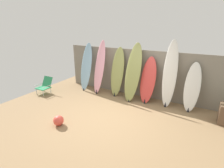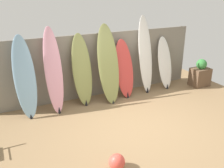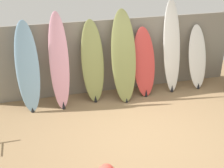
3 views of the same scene
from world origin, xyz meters
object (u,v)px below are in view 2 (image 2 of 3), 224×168
at_px(beach_ball, 117,162).
at_px(surfboard_pink_1, 53,71).
at_px(surfboard_white_6, 165,63).
at_px(surfboard_white_5, 145,55).
at_px(surfboard_olive_2, 82,70).
at_px(surfboard_skyblue_0, 25,78).
at_px(planter_box, 200,75).
at_px(surfboard_olive_3, 108,64).
at_px(surfboard_red_4, 124,69).

bearing_deg(beach_ball, surfboard_pink_1, 97.87).
bearing_deg(surfboard_white_6, surfboard_white_5, 179.90).
relative_size(surfboard_pink_1, surfboard_white_5, 0.94).
distance_m(surfboard_olive_2, surfboard_white_6, 2.69).
xyz_separation_m(surfboard_skyblue_0, planter_box, (5.24, -0.37, -0.61)).
xyz_separation_m(surfboard_pink_1, surfboard_olive_3, (1.47, -0.05, -0.01)).
bearing_deg(surfboard_red_4, surfboard_pink_1, -178.88).
height_order(surfboard_skyblue_0, surfboard_olive_3, surfboard_olive_3).
bearing_deg(beach_ball, surfboard_olive_3, 67.79).
bearing_deg(surfboard_olive_2, surfboard_white_5, 0.28).
xyz_separation_m(surfboard_red_4, surfboard_white_6, (1.44, 0.05, -0.02)).
bearing_deg(surfboard_red_4, surfboard_skyblue_0, -179.64).
bearing_deg(surfboard_skyblue_0, planter_box, -4.03).
height_order(surfboard_white_6, beach_ball, surfboard_white_6).
bearing_deg(surfboard_olive_3, planter_box, -5.48).
bearing_deg(beach_ball, planter_box, 29.63).
height_order(surfboard_olive_3, surfboard_red_4, surfboard_olive_3).
relative_size(surfboard_olive_2, surfboard_olive_3, 0.90).
xyz_separation_m(surfboard_olive_3, surfboard_red_4, (0.55, 0.09, -0.24)).
distance_m(surfboard_olive_2, beach_ball, 2.93).
distance_m(surfboard_olive_2, surfboard_white_5, 1.97).
relative_size(surfboard_olive_3, beach_ball, 7.22).
height_order(surfboard_olive_2, surfboard_olive_3, surfboard_olive_3).
bearing_deg(planter_box, surfboard_red_4, 171.35).
distance_m(surfboard_pink_1, surfboard_white_5, 2.73).
height_order(surfboard_white_5, surfboard_white_6, surfboard_white_5).
distance_m(surfboard_white_6, beach_ball, 4.21).
relative_size(surfboard_white_6, beach_ball, 5.45).
xyz_separation_m(surfboard_skyblue_0, surfboard_white_5, (3.41, 0.07, 0.13)).
distance_m(surfboard_olive_3, planter_box, 3.17).
bearing_deg(planter_box, surfboard_white_6, 158.42).
xyz_separation_m(surfboard_skyblue_0, surfboard_olive_2, (1.45, 0.06, -0.04)).
bearing_deg(surfboard_olive_3, surfboard_skyblue_0, 178.05).
distance_m(surfboard_skyblue_0, planter_box, 5.28).
bearing_deg(surfboard_white_5, surfboard_olive_3, -173.69).
distance_m(surfboard_olive_2, surfboard_olive_3, 0.72).
height_order(surfboard_red_4, beach_ball, surfboard_red_4).
relative_size(surfboard_pink_1, surfboard_white_6, 1.34).
xyz_separation_m(surfboard_red_4, surfboard_white_5, (0.71, 0.05, 0.31)).
distance_m(surfboard_pink_1, surfboard_olive_2, 0.78).
bearing_deg(surfboard_pink_1, surfboard_white_5, 1.86).
distance_m(surfboard_white_6, planter_box, 1.25).
bearing_deg(surfboard_white_5, surfboard_skyblue_0, -178.89).
height_order(surfboard_olive_2, planter_box, surfboard_olive_2).
bearing_deg(surfboard_skyblue_0, surfboard_red_4, 0.36).
xyz_separation_m(surfboard_pink_1, planter_box, (4.55, -0.35, -0.67)).
bearing_deg(surfboard_olive_2, beach_ball, -97.91).
bearing_deg(surfboard_white_5, surfboard_pink_1, -178.14).
xyz_separation_m(surfboard_pink_1, surfboard_red_4, (2.01, 0.04, -0.25)).
xyz_separation_m(surfboard_red_4, planter_box, (2.54, -0.39, -0.43)).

